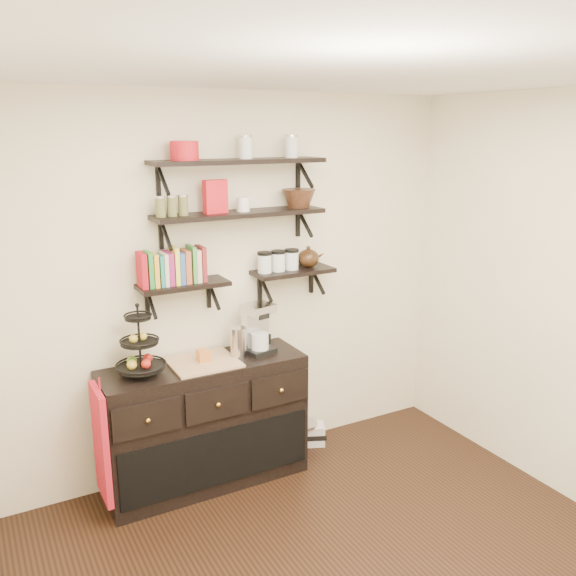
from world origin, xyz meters
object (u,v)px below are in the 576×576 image
at_px(sideboard, 205,423).
at_px(fruit_stand, 140,352).
at_px(coffee_maker, 257,329).
at_px(radio, 305,433).

bearing_deg(sideboard, fruit_stand, 179.58).
xyz_separation_m(sideboard, fruit_stand, (-0.42, 0.00, 0.61)).
bearing_deg(coffee_maker, fruit_stand, 167.79).
height_order(sideboard, coffee_maker, coffee_maker).
bearing_deg(fruit_stand, radio, 5.33).
distance_m(sideboard, radio, 0.96).
relative_size(fruit_stand, radio, 1.35).
height_order(sideboard, radio, sideboard).
distance_m(fruit_stand, coffee_maker, 0.84).
bearing_deg(radio, coffee_maker, -144.20).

